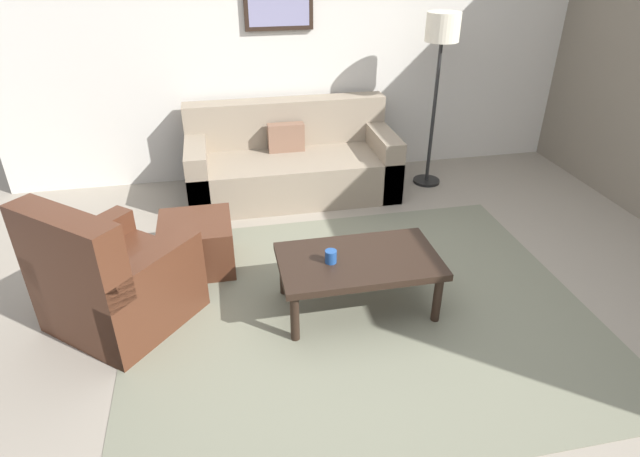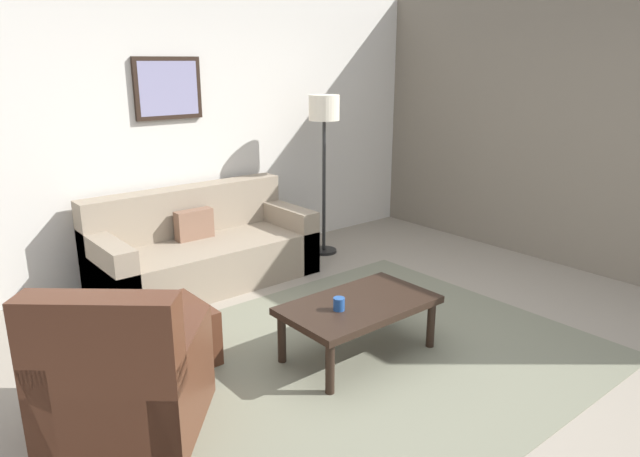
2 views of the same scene
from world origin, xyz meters
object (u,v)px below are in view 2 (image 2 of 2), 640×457
at_px(lamp_standing, 324,124).
at_px(framed_artwork, 168,88).
at_px(armchair_leather, 124,388).
at_px(cup, 339,304).
at_px(couch_main, 200,251).
at_px(ottoman, 167,336).
at_px(coffee_table, 359,309).

relative_size(lamp_standing, framed_artwork, 2.57).
relative_size(armchair_leather, cup, 12.55).
bearing_deg(couch_main, lamp_standing, -4.63).
bearing_deg(ottoman, couch_main, 53.45).
relative_size(couch_main, ottoman, 3.65).
distance_m(armchair_leather, ottoman, 0.83).
height_order(ottoman, framed_artwork, framed_artwork).
bearing_deg(armchair_leather, couch_main, 51.89).
xyz_separation_m(coffee_table, lamp_standing, (1.29, 1.93, 1.05)).
relative_size(couch_main, cup, 22.70).
distance_m(cup, framed_artwork, 2.82).
bearing_deg(lamp_standing, cup, -127.50).
bearing_deg(cup, armchair_leather, 173.87).
bearing_deg(coffee_table, lamp_standing, 56.22).
height_order(couch_main, armchair_leather, armchair_leather).
bearing_deg(armchair_leather, lamp_standing, 31.21).
bearing_deg(armchair_leather, coffee_table, -4.97).
xyz_separation_m(couch_main, armchair_leather, (-1.49, -1.90, 0.01)).
relative_size(armchair_leather, lamp_standing, 0.66).
bearing_deg(lamp_standing, couch_main, 175.37).
height_order(ottoman, cup, cup).
height_order(couch_main, framed_artwork, framed_artwork).
bearing_deg(cup, coffee_table, 3.57).
height_order(coffee_table, cup, cup).
bearing_deg(framed_artwork, couch_main, -88.86).
xyz_separation_m(ottoman, coffee_table, (1.11, -0.77, 0.16)).
relative_size(ottoman, framed_artwork, 0.84).
height_order(couch_main, lamp_standing, lamp_standing).
height_order(couch_main, coffee_table, couch_main).
relative_size(couch_main, lamp_standing, 1.19).
bearing_deg(couch_main, ottoman, -126.55).
height_order(armchair_leather, framed_artwork, framed_artwork).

